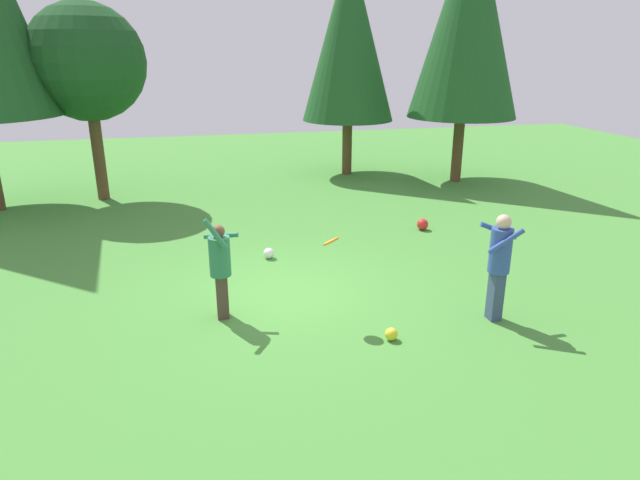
% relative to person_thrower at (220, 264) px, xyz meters
% --- Properties ---
extents(ground_plane, '(40.00, 40.00, 0.00)m').
position_rel_person_thrower_xyz_m(ground_plane, '(1.12, 0.66, -0.94)').
color(ground_plane, '#478C38').
extents(person_thrower, '(0.57, 0.58, 1.75)m').
position_rel_person_thrower_xyz_m(person_thrower, '(0.00, 0.00, 0.00)').
color(person_thrower, '#4C382D').
rests_on(person_thrower, ground_plane).
extents(person_catcher, '(0.67, 0.60, 1.77)m').
position_rel_person_thrower_xyz_m(person_catcher, '(4.28, -1.07, 0.11)').
color(person_catcher, '#38476B').
rests_on(person_catcher, ground_plane).
extents(frisbee, '(0.36, 0.37, 0.15)m').
position_rel_person_thrower_xyz_m(frisbee, '(1.70, -0.44, 0.39)').
color(frisbee, orange).
extents(ball_red, '(0.28, 0.28, 0.28)m').
position_rel_person_thrower_xyz_m(ball_red, '(5.02, 3.57, -0.80)').
color(ball_red, red).
rests_on(ball_red, ground_plane).
extents(ball_yellow, '(0.20, 0.20, 0.20)m').
position_rel_person_thrower_xyz_m(ball_yellow, '(2.42, -1.35, -0.84)').
color(ball_yellow, yellow).
rests_on(ball_yellow, ground_plane).
extents(ball_white, '(0.23, 0.23, 0.23)m').
position_rel_person_thrower_xyz_m(ball_white, '(1.11, 2.49, -0.83)').
color(ball_white, white).
rests_on(ball_white, ground_plane).
extents(tree_far_right, '(3.43, 3.43, 8.19)m').
position_rel_person_thrower_xyz_m(tree_far_right, '(8.19, 8.27, 4.18)').
color(tree_far_right, brown).
rests_on(tree_far_right, ground_plane).
extents(tree_left, '(3.17, 3.17, 5.41)m').
position_rel_person_thrower_xyz_m(tree_left, '(-2.92, 8.45, 2.87)').
color(tree_left, brown).
rests_on(tree_left, ground_plane).
extents(tree_right, '(3.06, 3.06, 7.31)m').
position_rel_person_thrower_xyz_m(tree_right, '(4.96, 10.14, 3.63)').
color(tree_right, brown).
rests_on(tree_right, ground_plane).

